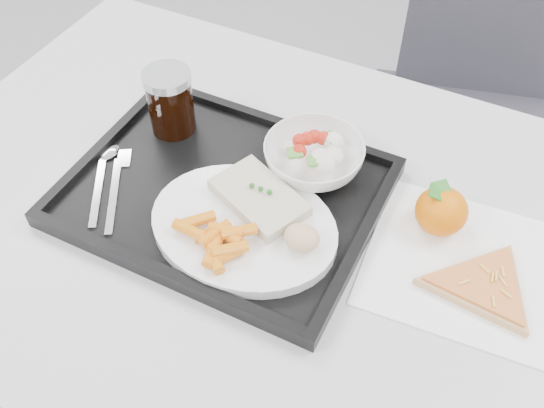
{
  "coord_description": "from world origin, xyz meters",
  "views": [
    {
      "loc": [
        0.24,
        -0.21,
        1.43
      ],
      "look_at": [
        -0.02,
        0.3,
        0.77
      ],
      "focal_mm": 40.0,
      "sensor_mm": 36.0,
      "label": 1
    }
  ],
  "objects_px": {
    "chair": "(474,90)",
    "dinner_plate": "(244,227)",
    "tray": "(224,193)",
    "cola_glass": "(170,100)",
    "salad_bowl": "(314,157)",
    "table": "(281,247)",
    "tangerine": "(441,211)",
    "pizza_slice": "(483,286)"
  },
  "relations": [
    {
      "from": "table",
      "to": "cola_glass",
      "type": "relative_size",
      "value": 11.11
    },
    {
      "from": "salad_bowl",
      "to": "pizza_slice",
      "type": "distance_m",
      "value": 0.3
    },
    {
      "from": "dinner_plate",
      "to": "tangerine",
      "type": "bearing_deg",
      "value": 30.52
    },
    {
      "from": "table",
      "to": "tangerine",
      "type": "distance_m",
      "value": 0.25
    },
    {
      "from": "tray",
      "to": "table",
      "type": "bearing_deg",
      "value": 0.34
    },
    {
      "from": "chair",
      "to": "cola_glass",
      "type": "xyz_separation_m",
      "value": [
        -0.4,
        -0.63,
        0.28
      ]
    },
    {
      "from": "chair",
      "to": "pizza_slice",
      "type": "xyz_separation_m",
      "value": [
        0.13,
        -0.71,
        0.22
      ]
    },
    {
      "from": "tray",
      "to": "dinner_plate",
      "type": "height_order",
      "value": "dinner_plate"
    },
    {
      "from": "dinner_plate",
      "to": "salad_bowl",
      "type": "xyz_separation_m",
      "value": [
        0.04,
        0.16,
        0.01
      ]
    },
    {
      "from": "chair",
      "to": "tangerine",
      "type": "xyz_separation_m",
      "value": [
        0.05,
        -0.63,
        0.25
      ]
    },
    {
      "from": "cola_glass",
      "to": "salad_bowl",
      "type": "bearing_deg",
      "value": 3.62
    },
    {
      "from": "dinner_plate",
      "to": "salad_bowl",
      "type": "bearing_deg",
      "value": 76.69
    },
    {
      "from": "salad_bowl",
      "to": "cola_glass",
      "type": "relative_size",
      "value": 1.41
    },
    {
      "from": "dinner_plate",
      "to": "tangerine",
      "type": "height_order",
      "value": "tangerine"
    },
    {
      "from": "tray",
      "to": "cola_glass",
      "type": "bearing_deg",
      "value": 148.61
    },
    {
      "from": "tray",
      "to": "pizza_slice",
      "type": "height_order",
      "value": "tray"
    },
    {
      "from": "cola_glass",
      "to": "pizza_slice",
      "type": "height_order",
      "value": "cola_glass"
    },
    {
      "from": "chair",
      "to": "dinner_plate",
      "type": "relative_size",
      "value": 3.44
    },
    {
      "from": "tangerine",
      "to": "pizza_slice",
      "type": "bearing_deg",
      "value": -42.95
    },
    {
      "from": "salad_bowl",
      "to": "tangerine",
      "type": "height_order",
      "value": "tangerine"
    },
    {
      "from": "chair",
      "to": "pizza_slice",
      "type": "distance_m",
      "value": 0.75
    },
    {
      "from": "salad_bowl",
      "to": "table",
      "type": "bearing_deg",
      "value": -92.11
    },
    {
      "from": "tray",
      "to": "tangerine",
      "type": "bearing_deg",
      "value": 16.15
    },
    {
      "from": "cola_glass",
      "to": "chair",
      "type": "bearing_deg",
      "value": 57.7
    },
    {
      "from": "table",
      "to": "tray",
      "type": "height_order",
      "value": "tray"
    },
    {
      "from": "cola_glass",
      "to": "tangerine",
      "type": "bearing_deg",
      "value": 0.1
    },
    {
      "from": "chair",
      "to": "tangerine",
      "type": "height_order",
      "value": "chair"
    },
    {
      "from": "tray",
      "to": "salad_bowl",
      "type": "height_order",
      "value": "salad_bowl"
    },
    {
      "from": "chair",
      "to": "pizza_slice",
      "type": "height_order",
      "value": "chair"
    },
    {
      "from": "chair",
      "to": "tray",
      "type": "xyz_separation_m",
      "value": [
        -0.25,
        -0.71,
        0.22
      ]
    },
    {
      "from": "dinner_plate",
      "to": "pizza_slice",
      "type": "distance_m",
      "value": 0.33
    },
    {
      "from": "tray",
      "to": "dinner_plate",
      "type": "xyz_separation_m",
      "value": [
        0.06,
        -0.05,
        0.02
      ]
    },
    {
      "from": "chair",
      "to": "tray",
      "type": "distance_m",
      "value": 0.79
    },
    {
      "from": "pizza_slice",
      "to": "tray",
      "type": "bearing_deg",
      "value": -178.71
    },
    {
      "from": "tray",
      "to": "tangerine",
      "type": "xyz_separation_m",
      "value": [
        0.3,
        0.09,
        0.03
      ]
    },
    {
      "from": "dinner_plate",
      "to": "salad_bowl",
      "type": "height_order",
      "value": "salad_bowl"
    },
    {
      "from": "chair",
      "to": "pizza_slice",
      "type": "bearing_deg",
      "value": -79.25
    },
    {
      "from": "dinner_plate",
      "to": "cola_glass",
      "type": "bearing_deg",
      "value": 145.65
    },
    {
      "from": "table",
      "to": "cola_glass",
      "type": "distance_m",
      "value": 0.29
    },
    {
      "from": "tray",
      "to": "tangerine",
      "type": "height_order",
      "value": "tangerine"
    },
    {
      "from": "table",
      "to": "dinner_plate",
      "type": "height_order",
      "value": "dinner_plate"
    },
    {
      "from": "pizza_slice",
      "to": "dinner_plate",
      "type": "bearing_deg",
      "value": -169.12
    }
  ]
}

